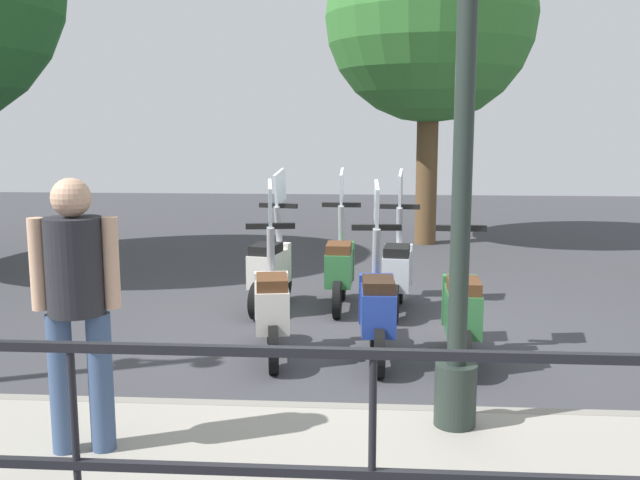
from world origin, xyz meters
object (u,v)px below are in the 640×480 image
Objects in this scene: lamp_post_near at (465,92)px; scooter_far_1 at (340,266)px; pedestrian_distant at (76,295)px; tree_distant at (430,17)px; scooter_near_0 at (461,308)px; scooter_near_2 at (272,304)px; scooter_far_2 at (271,267)px; scooter_far_0 at (397,269)px; scooter_near_1 at (377,307)px.

lamp_post_near reaches higher than scooter_far_1.
pedestrian_distant is 9.17m from tree_distant.
tree_distant is at bearing 0.67° from scooter_near_0.
lamp_post_near is 3.01× the size of scooter_near_0.
scooter_near_2 is 1.62m from scooter_far_2.
scooter_near_2 is 1.00× the size of scooter_far_2.
tree_distant is 3.57× the size of scooter_far_0.
tree_distant is at bearing 152.81° from pedestrian_distant.
scooter_near_2 is at bearing 149.80° from pedestrian_distant.
scooter_near_0 is at bearing -119.24° from scooter_far_2.
pedestrian_distant reaches higher than scooter_near_1.
pedestrian_distant reaches higher than scooter_near_2.
lamp_post_near is 3.01× the size of scooter_near_1.
pedestrian_distant reaches higher than scooter_far_1.
scooter_near_0 is at bearing -146.22° from scooter_far_1.
scooter_far_2 is (3.28, 1.62, -1.73)m from lamp_post_near.
scooter_near_1 and scooter_near_2 have the same top height.
scooter_far_0 is 1.38m from scooter_far_2.
pedestrian_distant is 1.03× the size of scooter_near_1.
pedestrian_distant is (-0.51, 2.20, -1.14)m from lamp_post_near.
scooter_near_1 is 1.79m from scooter_far_1.
scooter_far_1 is at bearing 10.47° from scooter_near_1.
scooter_far_1 is (3.90, -1.33, -0.60)m from pedestrian_distant.
scooter_far_2 is (-4.59, 2.04, -3.27)m from tree_distant.
scooter_near_0 is 0.72m from scooter_near_1.
tree_distant reaches higher than pedestrian_distant.
scooter_far_0 is at bearing -100.49° from scooter_far_1.
lamp_post_near is 2.40m from scooter_near_0.
tree_distant is 3.57× the size of scooter_far_1.
tree_distant is 3.57× the size of scooter_far_2.
scooter_far_1 is at bearing 151.36° from pedestrian_distant.
tree_distant is at bearing -14.75° from scooter_far_1.
tree_distant is at bearing -12.06° from scooter_far_2.
pedestrian_distant is 1.03× the size of scooter_far_1.
lamp_post_near is at bearing -166.07° from scooter_near_1.
scooter_near_0 is 1.00× the size of scooter_near_2.
scooter_near_0 and scooter_far_2 have the same top height.
lamp_post_near is 4.04m from scooter_far_2.
pedestrian_distant is 1.03× the size of scooter_far_2.
lamp_post_near is 2.91× the size of pedestrian_distant.
pedestrian_distant is 4.16m from scooter_far_1.
scooter_near_1 is at bearing 171.86° from tree_distant.
lamp_post_near is 3.01× the size of scooter_far_0.
scooter_far_1 is at bearing 83.92° from scooter_far_0.
scooter_near_2 and scooter_far_0 have the same top height.
scooter_near_1 is at bearing 92.67° from scooter_near_0.
scooter_far_0 is 0.64m from scooter_far_1.
scooter_far_1 and scooter_far_2 have the same top height.
scooter_far_2 is at bearing 161.52° from pedestrian_distant.
tree_distant is 7.23m from scooter_near_2.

